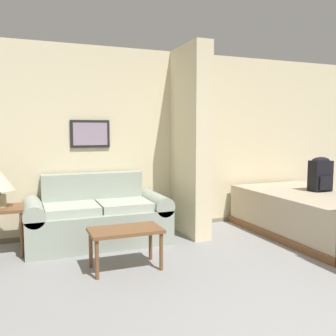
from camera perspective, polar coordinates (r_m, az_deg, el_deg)
name	(u,v)px	position (r m, az deg, el deg)	size (l,w,h in m)	color
wall_back	(163,141)	(5.60, -0.80, 4.11)	(7.68, 0.16, 2.60)	beige
wall_partition_pillar	(190,142)	(5.22, 3.37, 4.04)	(0.24, 0.89, 2.60)	beige
couch	(97,218)	(4.96, -10.71, -7.51)	(1.81, 0.84, 0.88)	#99A393
coffee_table	(125,234)	(4.00, -6.50, -9.95)	(0.75, 0.43, 0.43)	brown
side_table	(1,215)	(4.82, -24.07, -6.49)	(0.49, 0.49, 0.56)	brown
table_lamp	(0,182)	(4.76, -24.26, -1.92)	(0.34, 0.34, 0.44)	tan
bed	(312,213)	(5.64, 21.11, -6.45)	(1.40, 2.18, 0.59)	brown
backpack	(321,174)	(5.74, 22.23, -0.80)	(0.29, 0.22, 0.49)	black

